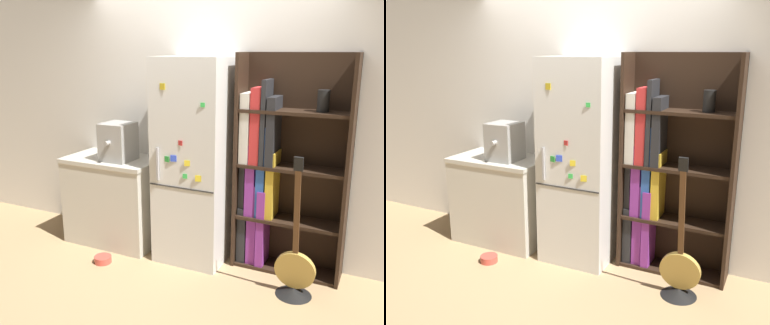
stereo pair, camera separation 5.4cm
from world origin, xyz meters
The scene contains 8 objects.
ground_plane centered at (0.00, 0.00, 0.00)m, with size 16.00×16.00×0.00m, color tan.
wall_back centered at (0.00, 0.47, 1.30)m, with size 8.00×0.05×2.60m.
refrigerator centered at (0.00, 0.17, 0.97)m, with size 0.65×0.58×1.93m.
bookshelf centered at (0.74, 0.33, 0.91)m, with size 0.98×0.31×1.97m.
kitchen_counter centered at (-0.92, 0.16, 0.46)m, with size 0.97×0.60×0.91m.
espresso_machine centered at (-0.80, 0.11, 1.10)m, with size 0.29×0.37×0.38m.
guitar centered at (1.05, -0.10, 0.17)m, with size 0.34×0.30×1.22m.
pet_bowl centered at (-0.73, -0.33, 0.04)m, with size 0.17×0.17×0.07m.
Camera 2 is at (1.71, -3.30, 1.98)m, focal length 40.00 mm.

